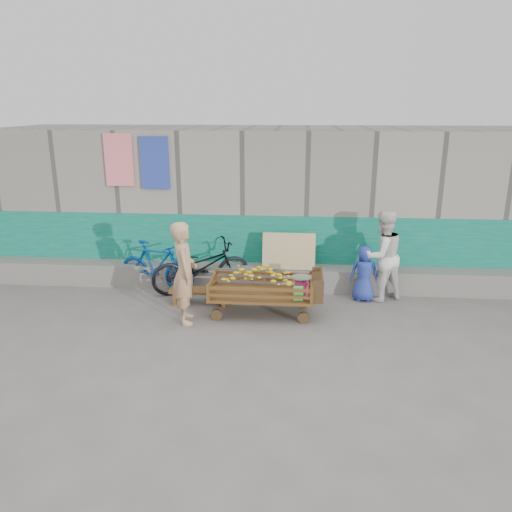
# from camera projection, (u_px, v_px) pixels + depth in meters

# --- Properties ---
(ground) EXTENTS (80.00, 80.00, 0.00)m
(ground) POSITION_uv_depth(u_px,v_px,m) (265.00, 342.00, 7.60)
(ground) COLOR #5E5A55
(ground) RESTS_ON ground
(building_wall) EXTENTS (12.00, 3.50, 3.00)m
(building_wall) POSITION_uv_depth(u_px,v_px,m) (277.00, 199.00, 11.04)
(building_wall) COLOR gray
(building_wall) RESTS_ON ground
(banana_cart) EXTENTS (1.91, 0.87, 0.81)m
(banana_cart) POSITION_uv_depth(u_px,v_px,m) (259.00, 284.00, 8.46)
(banana_cart) COLOR #4E2B14
(banana_cart) RESTS_ON ground
(bench) EXTENTS (1.10, 0.33, 0.28)m
(bench) POSITION_uv_depth(u_px,v_px,m) (200.00, 293.00, 9.01)
(bench) COLOR #4E2B14
(bench) RESTS_ON ground
(vendor_man) EXTENTS (0.55, 0.70, 1.70)m
(vendor_man) POSITION_uv_depth(u_px,v_px,m) (184.00, 273.00, 8.09)
(vendor_man) COLOR tan
(vendor_man) RESTS_ON ground
(woman) EXTENTS (1.02, 0.94, 1.68)m
(woman) POSITION_uv_depth(u_px,v_px,m) (382.00, 256.00, 9.05)
(woman) COLOR white
(woman) RESTS_ON ground
(child) EXTENTS (0.55, 0.39, 1.04)m
(child) POSITION_uv_depth(u_px,v_px,m) (364.00, 273.00, 9.08)
(child) COLOR #243897
(child) RESTS_ON ground
(bicycle_dark) EXTENTS (2.01, 1.40, 1.00)m
(bicycle_dark) POSITION_uv_depth(u_px,v_px,m) (201.00, 267.00, 9.52)
(bicycle_dark) COLOR black
(bicycle_dark) RESTS_ON ground
(bicycle_blue) EXTENTS (1.69, 0.93, 0.98)m
(bicycle_blue) POSITION_uv_depth(u_px,v_px,m) (156.00, 266.00, 9.59)
(bicycle_blue) COLOR navy
(bicycle_blue) RESTS_ON ground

